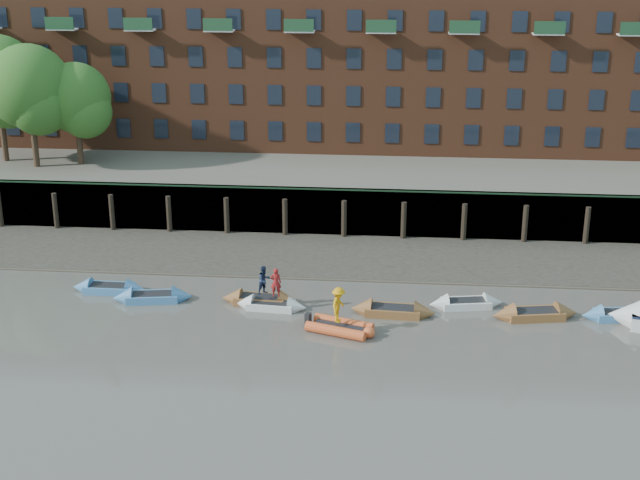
# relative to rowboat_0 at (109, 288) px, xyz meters

# --- Properties ---
(ground) EXTENTS (220.00, 220.00, 0.00)m
(ground) POSITION_rel_rowboat_0_xyz_m (14.84, -11.00, -0.22)
(ground) COLOR #59554E
(ground) RESTS_ON ground
(foreshore) EXTENTS (110.00, 8.00, 0.50)m
(foreshore) POSITION_rel_rowboat_0_xyz_m (14.84, 7.00, -0.22)
(foreshore) COLOR #3D382F
(foreshore) RESTS_ON ground
(mud_band) EXTENTS (110.00, 1.60, 0.10)m
(mud_band) POSITION_rel_rowboat_0_xyz_m (14.84, 3.60, -0.22)
(mud_band) COLOR #4C4336
(mud_band) RESTS_ON ground
(river_wall) EXTENTS (110.00, 1.23, 3.30)m
(river_wall) POSITION_rel_rowboat_0_xyz_m (14.84, 11.38, 1.37)
(river_wall) COLOR #2D2A26
(river_wall) RESTS_ON ground
(bank_terrace) EXTENTS (110.00, 28.00, 3.20)m
(bank_terrace) POSITION_rel_rowboat_0_xyz_m (14.84, 25.00, 1.38)
(bank_terrace) COLOR #5E594D
(bank_terrace) RESTS_ON ground
(apartment_terrace) EXTENTS (80.60, 15.56, 20.98)m
(apartment_terrace) POSITION_rel_rowboat_0_xyz_m (14.84, 26.00, 12.60)
(apartment_terrace) COLOR brown
(apartment_terrace) RESTS_ON bank_terrace
(tree_cluster) EXTENTS (11.76, 7.74, 9.40)m
(tree_cluster) POSITION_rel_rowboat_0_xyz_m (-10.78, 16.35, 8.78)
(tree_cluster) COLOR #3A281C
(tree_cluster) RESTS_ON bank_terrace
(rowboat_0) EXTENTS (4.33, 1.33, 1.25)m
(rowboat_0) POSITION_rel_rowboat_0_xyz_m (0.00, 0.00, 0.00)
(rowboat_0) COLOR teal
(rowboat_0) RESTS_ON ground
(rowboat_1) EXTENTS (4.59, 1.99, 1.29)m
(rowboat_1) POSITION_rel_rowboat_0_xyz_m (2.83, -1.05, 0.01)
(rowboat_1) COLOR teal
(rowboat_1) RESTS_ON ground
(rowboat_2) EXTENTS (4.41, 1.48, 1.26)m
(rowboat_2) POSITION_rel_rowboat_0_xyz_m (8.91, -0.88, 0.00)
(rowboat_2) COLOR brown
(rowboat_2) RESTS_ON ground
(rowboat_3) EXTENTS (4.07, 1.50, 1.16)m
(rowboat_3) POSITION_rel_rowboat_0_xyz_m (9.60, -1.55, -0.02)
(rowboat_3) COLOR silver
(rowboat_3) RESTS_ON ground
(rowboat_4) EXTENTS (4.68, 1.63, 1.34)m
(rowboat_4) POSITION_rel_rowboat_0_xyz_m (16.30, -1.77, 0.01)
(rowboat_4) COLOR brown
(rowboat_4) RESTS_ON ground
(rowboat_5) EXTENTS (4.29, 1.91, 1.20)m
(rowboat_5) POSITION_rel_rowboat_0_xyz_m (20.31, -0.34, -0.01)
(rowboat_5) COLOR silver
(rowboat_5) RESTS_ON ground
(rowboat_6) EXTENTS (4.81, 2.15, 1.35)m
(rowboat_6) POSITION_rel_rowboat_0_xyz_m (23.90, -1.52, 0.02)
(rowboat_6) COLOR brown
(rowboat_6) RESTS_ON ground
(rowboat_7) EXTENTS (4.34, 1.73, 1.23)m
(rowboat_7) POSITION_rel_rowboat_0_xyz_m (28.46, -1.18, -0.00)
(rowboat_7) COLOR teal
(rowboat_7) RESTS_ON ground
(rib_tender) EXTENTS (3.66, 2.65, 0.62)m
(rib_tender) POSITION_rel_rowboat_0_xyz_m (13.72, -4.20, 0.05)
(rib_tender) COLOR #E15828
(rib_tender) RESTS_ON ground
(person_rower_a) EXTENTS (0.63, 0.45, 1.63)m
(person_rower_a) POSITION_rel_rowboat_0_xyz_m (9.91, -1.58, 1.37)
(person_rower_a) COLOR maroon
(person_rower_a) RESTS_ON rowboat_3
(person_rower_b) EXTENTS (0.98, 0.97, 1.59)m
(person_rower_b) POSITION_rel_rowboat_0_xyz_m (9.23, -1.28, 1.35)
(person_rower_b) COLOR #19233F
(person_rower_b) RESTS_ON rowboat_3
(person_rib_crew) EXTENTS (1.00, 1.36, 1.88)m
(person_rib_crew) POSITION_rel_rowboat_0_xyz_m (13.51, -4.17, 1.30)
(person_rib_crew) COLOR orange
(person_rib_crew) RESTS_ON rib_tender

